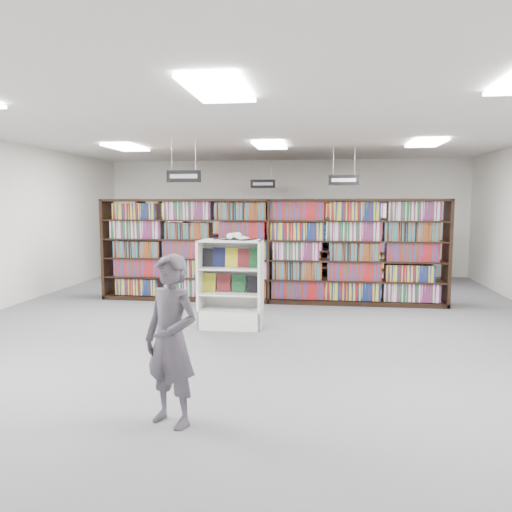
# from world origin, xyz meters

# --- Properties ---
(floor) EXTENTS (12.00, 12.00, 0.00)m
(floor) POSITION_xyz_m (0.00, 0.00, 0.00)
(floor) COLOR #5A5A5F
(floor) RESTS_ON ground
(ceiling) EXTENTS (10.00, 12.00, 0.10)m
(ceiling) POSITION_xyz_m (0.00, 0.00, 3.20)
(ceiling) COLOR silver
(ceiling) RESTS_ON wall_back
(wall_back) EXTENTS (10.00, 0.10, 3.20)m
(wall_back) POSITION_xyz_m (0.00, 6.00, 1.60)
(wall_back) COLOR silver
(wall_back) RESTS_ON ground
(wall_front) EXTENTS (10.00, 0.10, 3.20)m
(wall_front) POSITION_xyz_m (0.00, -6.00, 1.60)
(wall_front) COLOR silver
(wall_front) RESTS_ON ground
(bookshelf_row_near) EXTENTS (7.00, 0.60, 2.10)m
(bookshelf_row_near) POSITION_xyz_m (0.00, 2.00, 1.05)
(bookshelf_row_near) COLOR black
(bookshelf_row_near) RESTS_ON floor
(bookshelf_row_mid) EXTENTS (7.00, 0.60, 2.10)m
(bookshelf_row_mid) POSITION_xyz_m (0.00, 4.00, 1.05)
(bookshelf_row_mid) COLOR black
(bookshelf_row_mid) RESTS_ON floor
(bookshelf_row_far) EXTENTS (7.00, 0.60, 2.10)m
(bookshelf_row_far) POSITION_xyz_m (0.00, 5.70, 1.05)
(bookshelf_row_far) COLOR black
(bookshelf_row_far) RESTS_ON floor
(aisle_sign_left) EXTENTS (0.65, 0.02, 0.80)m
(aisle_sign_left) POSITION_xyz_m (-1.50, 1.00, 2.53)
(aisle_sign_left) COLOR #B2B2B7
(aisle_sign_left) RESTS_ON ceiling
(aisle_sign_right) EXTENTS (0.65, 0.02, 0.80)m
(aisle_sign_right) POSITION_xyz_m (1.50, 3.00, 2.53)
(aisle_sign_right) COLOR #B2B2B7
(aisle_sign_right) RESTS_ON ceiling
(aisle_sign_center) EXTENTS (0.65, 0.02, 0.80)m
(aisle_sign_center) POSITION_xyz_m (-0.50, 5.00, 2.53)
(aisle_sign_center) COLOR #B2B2B7
(aisle_sign_center) RESTS_ON ceiling
(troffer_front_center) EXTENTS (0.60, 1.20, 0.04)m
(troffer_front_center) POSITION_xyz_m (0.00, -3.00, 3.16)
(troffer_front_center) COLOR white
(troffer_front_center) RESTS_ON ceiling
(troffer_back_left) EXTENTS (0.60, 1.20, 0.04)m
(troffer_back_left) POSITION_xyz_m (-3.00, 2.00, 3.16)
(troffer_back_left) COLOR white
(troffer_back_left) RESTS_ON ceiling
(troffer_back_center) EXTENTS (0.60, 1.20, 0.04)m
(troffer_back_center) POSITION_xyz_m (0.00, 2.00, 3.16)
(troffer_back_center) COLOR white
(troffer_back_center) RESTS_ON ceiling
(troffer_back_right) EXTENTS (0.60, 1.20, 0.04)m
(troffer_back_right) POSITION_xyz_m (3.00, 2.00, 3.16)
(troffer_back_right) COLOR white
(troffer_back_right) RESTS_ON ceiling
(endcap_display) EXTENTS (1.03, 0.52, 1.44)m
(endcap_display) POSITION_xyz_m (-0.40, -0.18, 0.48)
(endcap_display) COLOR silver
(endcap_display) RESTS_ON floor
(open_book) EXTENTS (0.69, 0.53, 0.13)m
(open_book) POSITION_xyz_m (-0.34, -0.16, 1.47)
(open_book) COLOR black
(open_book) RESTS_ON endcap_display
(shopper) EXTENTS (0.68, 0.58, 1.57)m
(shopper) POSITION_xyz_m (-0.30, -3.78, 0.79)
(shopper) COLOR #49444E
(shopper) RESTS_ON floor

